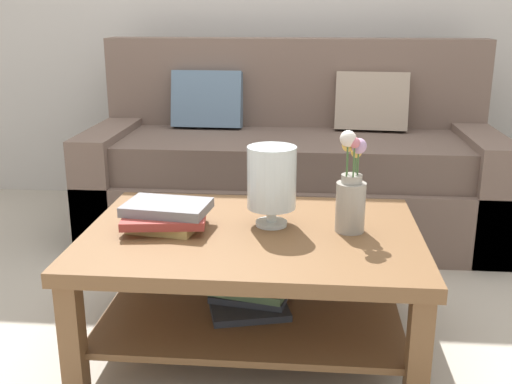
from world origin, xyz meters
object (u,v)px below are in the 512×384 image
(glass_hurricane_vase, at_px, (272,179))
(book_stack_main, at_px, (166,215))
(couch, at_px, (291,168))
(coffee_table, at_px, (252,263))
(flower_pitcher, at_px, (351,193))

(glass_hurricane_vase, bearing_deg, book_stack_main, -169.70)
(glass_hurricane_vase, bearing_deg, couch, 88.32)
(book_stack_main, bearing_deg, coffee_table, 0.85)
(coffee_table, bearing_deg, couch, 85.51)
(coffee_table, relative_size, flower_pitcher, 3.24)
(book_stack_main, relative_size, glass_hurricane_vase, 1.09)
(coffee_table, bearing_deg, flower_pitcher, 4.54)
(couch, xyz_separation_m, coffee_table, (-0.10, -1.28, -0.03))
(couch, xyz_separation_m, book_stack_main, (-0.41, -1.28, 0.14))
(couch, height_order, flower_pitcher, couch)
(glass_hurricane_vase, height_order, flower_pitcher, flower_pitcher)
(coffee_table, height_order, book_stack_main, book_stack_main)
(book_stack_main, bearing_deg, glass_hurricane_vase, 10.30)
(glass_hurricane_vase, bearing_deg, coffee_table, -135.35)
(flower_pitcher, bearing_deg, glass_hurricane_vase, 172.64)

